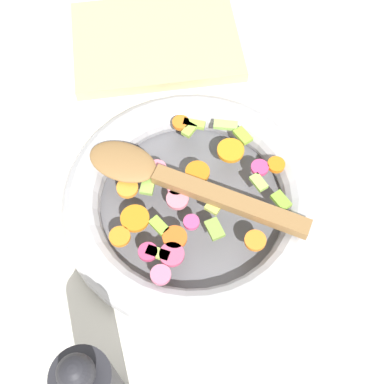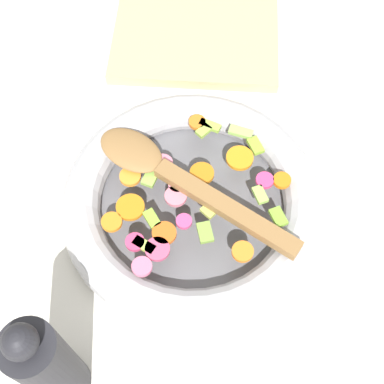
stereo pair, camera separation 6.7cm
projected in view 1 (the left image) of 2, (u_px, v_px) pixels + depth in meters
The scene contains 5 objects.
ground_plane at pixel (192, 210), 0.71m from camera, with size 4.00×4.00×0.00m, color silver.
skillet at pixel (192, 202), 0.69m from camera, with size 0.34×0.34×0.05m.
chopped_vegetables at pixel (190, 196), 0.66m from camera, with size 0.24×0.24×0.01m.
wooden_spoon at pixel (172, 180), 0.66m from camera, with size 0.27×0.18×0.01m.
cutting_board at pixel (156, 41), 0.85m from camera, with size 0.26×0.19×0.02m.
Camera 1 is at (-0.05, -0.32, 0.64)m, focal length 50.00 mm.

